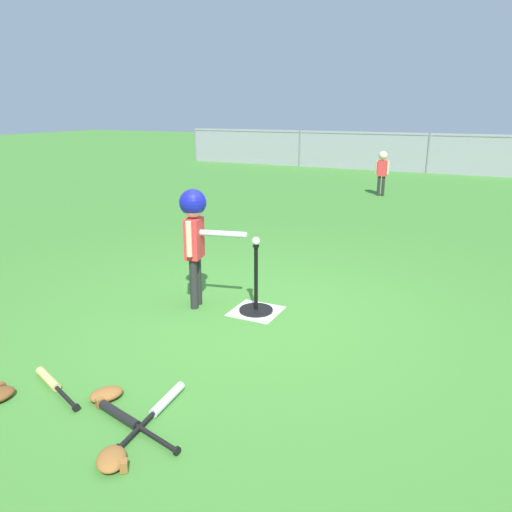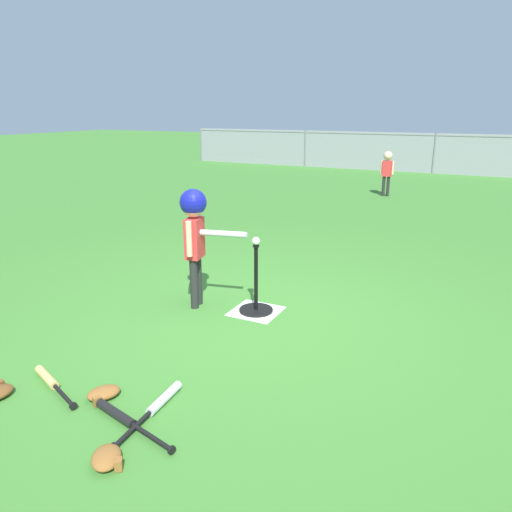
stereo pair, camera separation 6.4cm
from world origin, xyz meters
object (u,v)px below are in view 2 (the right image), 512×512
object	(u,v)px
batting_tee	(256,301)
spare_bat_wood	(50,381)
baseball_on_tee	(256,241)
spare_bat_black	(123,418)
spare_bat_silver	(158,404)
fielder_deep_left	(387,167)
batter_child	(195,224)
glove_by_plate	(107,458)
glove_near_bats	(103,393)

from	to	relation	value
batting_tee	spare_bat_wood	xyz separation A→B (m)	(-0.70, -1.80, -0.07)
baseball_on_tee	spare_bat_black	bearing A→B (deg)	-88.75
spare_bat_silver	spare_bat_wood	distance (m)	0.85
fielder_deep_left	spare_bat_wood	world-z (taller)	fielder_deep_left
batter_child	spare_bat_black	xyz separation A→B (m)	(0.61, -1.78, -0.79)
baseball_on_tee	spare_bat_silver	size ratio (longest dim) A/B	0.10
baseball_on_tee	fielder_deep_left	distance (m)	6.96
spare_bat_black	glove_by_plate	size ratio (longest dim) A/B	2.59
batting_tee	glove_near_bats	bearing A→B (deg)	-98.31
batter_child	spare_bat_wood	size ratio (longest dim) A/B	1.88
batting_tee	spare_bat_black	world-z (taller)	batting_tee
batter_child	spare_bat_silver	distance (m)	1.89
spare_bat_black	spare_bat_silver	bearing A→B (deg)	65.14
baseball_on_tee	spare_bat_black	distance (m)	2.02
batting_tee	spare_bat_black	xyz separation A→B (m)	(0.04, -1.91, -0.07)
baseball_on_tee	glove_by_plate	world-z (taller)	baseball_on_tee
batting_tee	batter_child	world-z (taller)	batter_child
spare_bat_silver	batting_tee	bearing A→B (deg)	94.84
fielder_deep_left	spare_bat_black	world-z (taller)	fielder_deep_left
fielder_deep_left	spare_bat_silver	bearing A→B (deg)	-86.90
spare_bat_wood	baseball_on_tee	bearing A→B (deg)	68.65
glove_by_plate	spare_bat_silver	bearing A→B (deg)	97.15
fielder_deep_left	glove_near_bats	xyz separation A→B (m)	(0.07, -8.71, -0.59)
baseball_on_tee	glove_near_bats	xyz separation A→B (m)	(-0.26, -1.76, -0.66)
glove_by_plate	glove_near_bats	bearing A→B (deg)	134.78
spare_bat_black	glove_near_bats	size ratio (longest dim) A/B	2.62
batting_tee	baseball_on_tee	size ratio (longest dim) A/B	8.86
baseball_on_tee	spare_bat_silver	xyz separation A→B (m)	(0.14, -1.69, -0.66)
batter_child	spare_bat_silver	size ratio (longest dim) A/B	1.62
fielder_deep_left	spare_bat_wood	distance (m)	8.78
spare_bat_black	batting_tee	bearing A→B (deg)	91.25
batter_child	glove_by_plate	world-z (taller)	batter_child
batting_tee	spare_bat_wood	world-z (taller)	batting_tee
spare_bat_wood	spare_bat_black	xyz separation A→B (m)	(0.75, -0.11, 0.00)
batter_child	glove_by_plate	size ratio (longest dim) A/B	4.21
glove_near_bats	fielder_deep_left	bearing A→B (deg)	90.46
batting_tee	spare_bat_silver	xyz separation A→B (m)	(0.14, -1.69, -0.07)
batter_child	fielder_deep_left	size ratio (longest dim) A/B	1.19
spare_bat_silver	glove_by_plate	world-z (taller)	glove_by_plate
batting_tee	baseball_on_tee	xyz separation A→B (m)	(0.00, -0.00, 0.59)
batting_tee	fielder_deep_left	xyz separation A→B (m)	(-0.33, 6.95, 0.52)
batting_tee	glove_by_plate	xyz separation A→B (m)	(0.21, -2.23, -0.07)
spare_bat_silver	glove_near_bats	xyz separation A→B (m)	(-0.40, -0.07, 0.01)
spare_bat_black	baseball_on_tee	bearing A→B (deg)	91.25
spare_bat_silver	glove_by_plate	xyz separation A→B (m)	(0.07, -0.54, 0.01)
glove_near_bats	spare_bat_silver	bearing A→B (deg)	9.92
baseball_on_tee	glove_near_bats	bearing A→B (deg)	-98.31
spare_bat_silver	glove_near_bats	size ratio (longest dim) A/B	2.62
spare_bat_wood	spare_bat_black	size ratio (longest dim) A/B	0.86
batter_child	spare_bat_wood	world-z (taller)	batter_child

